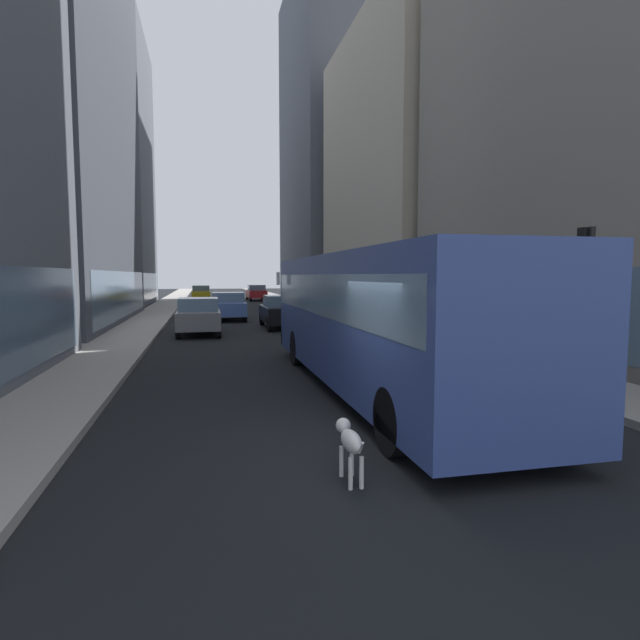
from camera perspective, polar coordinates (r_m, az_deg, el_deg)
The scene contains 15 objects.
ground_plane at distance 42.53m, azimuth -9.41°, elevation 1.44°, with size 120.00×120.00×0.00m, color black.
sidewalk_left at distance 42.57m, azimuth -17.09°, elevation 1.39°, with size 2.40×110.00×0.15m, color #9E9991.
sidewalk_right at distance 43.25m, azimuth -1.85°, elevation 1.66°, with size 2.40×110.00×0.15m, color gray.
building_left_mid at distance 32.92m, azimuth -31.98°, elevation 26.93°, with size 10.41×18.41×30.57m.
building_left_far at distance 50.03m, azimuth -24.32°, elevation 15.51°, with size 9.17×18.36×24.20m.
building_right_mid at distance 36.09m, azimuth 11.42°, elevation 15.72°, with size 9.70×16.93×18.74m.
building_right_far at distance 55.58m, azimuth 2.76°, elevation 19.21°, with size 10.92×17.71×32.49m.
transit_bus at distance 11.59m, azimuth 6.13°, elevation 0.92°, with size 2.78×11.53×3.05m.
car_grey_wagon at distance 23.06m, azimuth -13.43°, elevation 0.45°, with size 1.81×4.12×1.62m.
car_yellow_taxi at distance 51.47m, azimuth -13.16°, elevation 2.90°, with size 1.75×3.93×1.62m.
car_black_suv at distance 25.28m, azimuth -4.28°, elevation 0.96°, with size 1.83×4.13×1.62m.
car_red_coupe at distance 53.41m, azimuth -7.12°, elevation 3.06°, with size 1.80×4.57×1.62m.
car_blue_hatchback at distance 30.15m, azimuth -10.27°, elevation 1.55°, with size 1.92×4.15×1.62m.
dalmatian_dog at distance 6.62m, azimuth 3.36°, elevation -13.34°, with size 0.22×0.96×0.72m.
traffic_light_near at distance 11.50m, azimuth 27.68°, elevation 3.63°, with size 0.24×0.41×3.40m.
Camera 1 is at (-2.57, -7.38, 2.60)m, focal length 28.62 mm.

